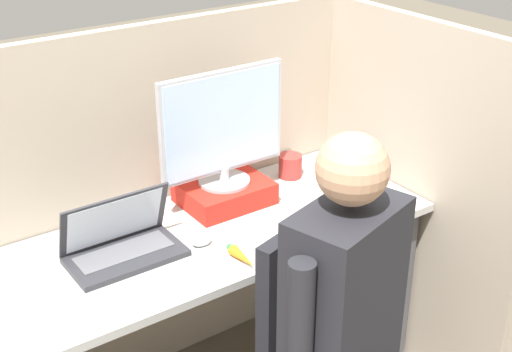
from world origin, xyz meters
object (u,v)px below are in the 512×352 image
at_px(laptop, 122,245).
at_px(coffee_mug, 290,166).
at_px(stapler, 352,167).
at_px(carrot_toy, 241,258).
at_px(person, 351,337).
at_px(paper_box, 225,192).
at_px(monitor, 223,127).

xyz_separation_m(laptop, coffee_mug, (0.81, 0.16, 0.00)).
distance_m(laptop, stapler, 1.03).
bearing_deg(laptop, carrot_toy, -40.78).
relative_size(laptop, person, 0.28).
bearing_deg(paper_box, stapler, -9.24).
bearing_deg(coffee_mug, person, -118.34).
distance_m(paper_box, coffee_mug, 0.33).
height_order(laptop, person, person).
height_order(monitor, laptop, monitor).
relative_size(laptop, carrot_toy, 2.55).
relative_size(paper_box, monitor, 0.63).
height_order(person, coffee_mug, person).
relative_size(paper_box, stapler, 1.95).
height_order(stapler, carrot_toy, stapler).
xyz_separation_m(monitor, laptop, (-0.47, -0.13, -0.26)).
height_order(paper_box, coffee_mug, coffee_mug).
xyz_separation_m(carrot_toy, coffee_mug, (0.51, 0.41, 0.03)).
height_order(paper_box, stapler, paper_box).
xyz_separation_m(stapler, coffee_mug, (-0.22, 0.12, 0.02)).
height_order(carrot_toy, coffee_mug, coffee_mug).
relative_size(laptop, stapler, 2.28).
bearing_deg(carrot_toy, paper_box, 64.59).
distance_m(laptop, coffee_mug, 0.82).
height_order(laptop, coffee_mug, laptop).
bearing_deg(monitor, stapler, -9.52).
bearing_deg(laptop, person, -67.09).
distance_m(paper_box, monitor, 0.26).
relative_size(paper_box, carrot_toy, 2.19).
bearing_deg(stapler, person, -132.08).
xyz_separation_m(laptop, stapler, (1.02, 0.04, -0.02)).
distance_m(monitor, laptop, 0.55).
bearing_deg(stapler, monitor, 170.48).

